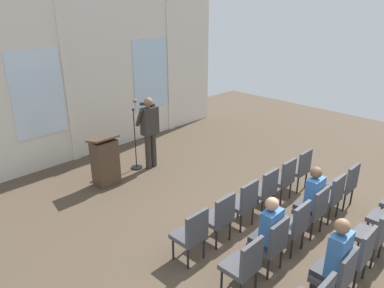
% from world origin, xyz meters
% --- Properties ---
extents(ground_plane, '(16.17, 16.17, 0.00)m').
position_xyz_m(ground_plane, '(0.00, 0.00, 0.00)').
color(ground_plane, brown).
extents(rear_partition, '(8.42, 0.14, 4.60)m').
position_xyz_m(rear_partition, '(0.03, 6.21, 2.28)').
color(rear_partition, silver).
rests_on(rear_partition, ground).
extents(speaker, '(0.51, 0.69, 1.79)m').
position_xyz_m(speaker, '(0.14, 4.39, 1.04)').
color(speaker, '#332D28').
rests_on(speaker, ground).
extents(mic_stand, '(0.28, 0.28, 1.55)m').
position_xyz_m(mic_stand, '(-0.16, 4.58, 0.34)').
color(mic_stand, black).
rests_on(mic_stand, ground).
extents(lectern, '(0.60, 0.48, 1.16)m').
position_xyz_m(lectern, '(-1.14, 4.42, 0.55)').
color(lectern, '#4C3828').
rests_on(lectern, ground).
extents(chair_r0_c0, '(0.46, 0.44, 0.94)m').
position_xyz_m(chair_r0_c0, '(-1.67, 1.16, 0.53)').
color(chair_r0_c0, black).
rests_on(chair_r0_c0, ground).
extents(chair_r0_c1, '(0.46, 0.44, 0.94)m').
position_xyz_m(chair_r0_c1, '(-1.00, 1.16, 0.53)').
color(chair_r0_c1, black).
rests_on(chair_r0_c1, ground).
extents(chair_r0_c2, '(0.46, 0.44, 0.94)m').
position_xyz_m(chair_r0_c2, '(-0.33, 1.16, 0.53)').
color(chair_r0_c2, black).
rests_on(chair_r0_c2, ground).
extents(chair_r0_c3, '(0.46, 0.44, 0.94)m').
position_xyz_m(chair_r0_c3, '(0.33, 1.16, 0.53)').
color(chair_r0_c3, black).
rests_on(chair_r0_c3, ground).
extents(chair_r0_c4, '(0.46, 0.44, 0.94)m').
position_xyz_m(chair_r0_c4, '(1.00, 1.16, 0.53)').
color(chair_r0_c4, black).
rests_on(chair_r0_c4, ground).
extents(chair_r0_c5, '(0.46, 0.44, 0.94)m').
position_xyz_m(chair_r0_c5, '(1.67, 1.16, 0.53)').
color(chair_r0_c5, black).
rests_on(chair_r0_c5, ground).
extents(chair_r1_c0, '(0.46, 0.44, 0.94)m').
position_xyz_m(chair_r1_c0, '(-1.67, 0.14, 0.53)').
color(chair_r1_c0, black).
rests_on(chair_r1_c0, ground).
extents(chair_r1_c1, '(0.46, 0.44, 0.94)m').
position_xyz_m(chair_r1_c1, '(-1.00, 0.14, 0.53)').
color(chair_r1_c1, black).
rests_on(chair_r1_c1, ground).
extents(audience_r1_c1, '(0.36, 0.39, 1.28)m').
position_xyz_m(audience_r1_c1, '(-1.00, 0.22, 0.71)').
color(audience_r1_c1, '#2D2D33').
rests_on(audience_r1_c1, ground).
extents(chair_r1_c2, '(0.46, 0.44, 0.94)m').
position_xyz_m(chair_r1_c2, '(-0.33, 0.14, 0.53)').
color(chair_r1_c2, black).
rests_on(chair_r1_c2, ground).
extents(chair_r1_c3, '(0.46, 0.44, 0.94)m').
position_xyz_m(chair_r1_c3, '(0.33, 0.14, 0.53)').
color(chair_r1_c3, black).
rests_on(chair_r1_c3, ground).
extents(audience_r1_c3, '(0.36, 0.39, 1.31)m').
position_xyz_m(audience_r1_c3, '(0.33, 0.22, 0.73)').
color(audience_r1_c3, '#2D2D33').
rests_on(audience_r1_c3, ground).
extents(chair_r1_c4, '(0.46, 0.44, 0.94)m').
position_xyz_m(chair_r1_c4, '(1.00, 0.14, 0.53)').
color(chair_r1_c4, black).
rests_on(chair_r1_c4, ground).
extents(chair_r1_c5, '(0.46, 0.44, 0.94)m').
position_xyz_m(chair_r1_c5, '(1.67, 0.14, 0.53)').
color(chair_r1_c5, black).
rests_on(chair_r1_c5, ground).
extents(chair_r2_c1, '(0.46, 0.44, 0.94)m').
position_xyz_m(chair_r2_c1, '(-1.00, -0.88, 0.53)').
color(chair_r2_c1, black).
rests_on(chair_r2_c1, ground).
extents(audience_r2_c1, '(0.36, 0.39, 1.39)m').
position_xyz_m(audience_r2_c1, '(-1.00, -0.80, 0.77)').
color(audience_r2_c1, '#2D2D33').
rests_on(audience_r2_c1, ground).
extents(chair_r2_c2, '(0.46, 0.44, 0.94)m').
position_xyz_m(chair_r2_c2, '(-0.33, -0.88, 0.53)').
color(chair_r2_c2, black).
rests_on(chair_r2_c2, ground).
extents(chair_r2_c3, '(0.46, 0.44, 0.94)m').
position_xyz_m(chair_r2_c3, '(0.33, -0.88, 0.53)').
color(chair_r2_c3, black).
rests_on(chair_r2_c3, ground).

